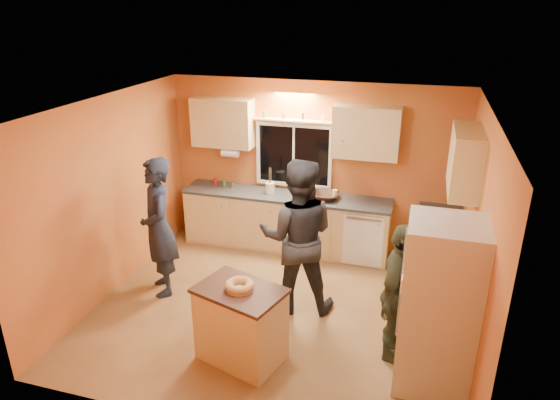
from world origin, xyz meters
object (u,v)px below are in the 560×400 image
(person_right, at_px, (399,294))
(person_center, at_px, (297,236))
(island, at_px, (241,324))
(person_left, at_px, (159,227))
(refrigerator, at_px, (438,307))

(person_right, bearing_deg, person_center, 75.38)
(island, bearing_deg, person_right, 34.84)
(island, bearing_deg, person_left, 163.44)
(refrigerator, distance_m, person_left, 3.58)
(island, xyz_separation_m, person_left, (-1.50, 1.02, 0.49))
(refrigerator, distance_m, island, 2.05)
(island, distance_m, person_left, 1.87)
(person_left, height_order, person_center, person_center)
(person_right, bearing_deg, person_left, 93.15)
(island, distance_m, person_right, 1.71)
(refrigerator, bearing_deg, person_left, 166.85)
(island, relative_size, person_left, 0.56)
(refrigerator, bearing_deg, island, -174.23)
(refrigerator, bearing_deg, person_center, 150.21)
(refrigerator, xyz_separation_m, island, (-1.99, -0.20, -0.46))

